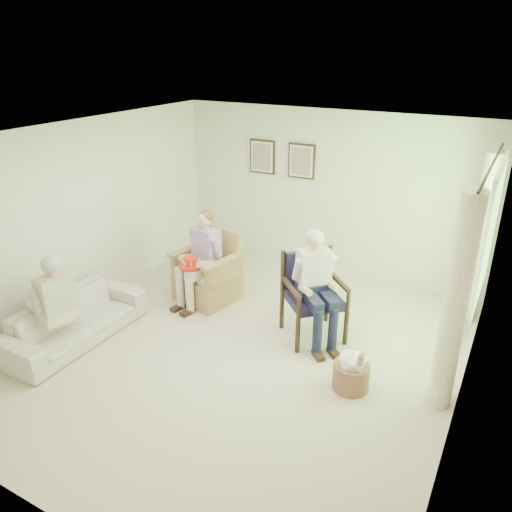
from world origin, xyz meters
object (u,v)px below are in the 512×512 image
object	(u,v)px
red_hat	(191,263)
wood_armchair	(317,292)
person_wicker	(202,253)
person_dark	(313,279)
sofa	(75,320)
wicker_armchair	(209,278)
hatbox	(352,371)
person_sofa	(52,300)

from	to	relation	value
red_hat	wood_armchair	bearing A→B (deg)	6.82
person_wicker	person_dark	xyz separation A→B (m)	(1.74, -0.16, 0.07)
sofa	person_wicker	bearing A→B (deg)	-28.04
person_wicker	wicker_armchair	bearing A→B (deg)	102.06
person_dark	red_hat	distance (m)	1.81
wood_armchair	sofa	world-z (taller)	wood_armchair
wood_armchair	hatbox	distance (m)	1.23
wood_armchair	red_hat	world-z (taller)	wood_armchair
person_wicker	person_dark	bearing A→B (deg)	6.73
wood_armchair	person_dark	size ratio (longest dim) A/B	0.76
person_wicker	person_dark	size ratio (longest dim) A/B	0.94
wood_armchair	sofa	distance (m)	3.09
hatbox	person_sofa	bearing A→B (deg)	-163.32
wood_armchair	person_wicker	size ratio (longest dim) A/B	0.80
person_dark	person_wicker	bearing A→B (deg)	129.70
hatbox	person_wicker	bearing A→B (deg)	161.08
sofa	hatbox	bearing A→B (deg)	-77.59
wicker_armchair	hatbox	bearing A→B (deg)	-9.55
sofa	person_wicker	world-z (taller)	person_wicker
red_hat	hatbox	size ratio (longest dim) A/B	0.57
person_dark	sofa	bearing A→B (deg)	164.14
sofa	hatbox	size ratio (longest dim) A/B	3.21
person_dark	hatbox	size ratio (longest dim) A/B	2.42
wood_armchair	person_sofa	world-z (taller)	person_sofa
sofa	person_sofa	distance (m)	0.49
person_dark	red_hat	world-z (taller)	person_dark
wood_armchair	person_sofa	distance (m)	3.22
person_sofa	wicker_armchair	bearing A→B (deg)	167.13
hatbox	sofa	bearing A→B (deg)	-167.59
person_sofa	red_hat	bearing A→B (deg)	164.62
red_hat	person_dark	bearing A→B (deg)	1.21
person_dark	person_sofa	xyz separation A→B (m)	(-2.60, -1.72, -0.16)
sofa	wood_armchair	bearing A→B (deg)	-58.00
person_dark	red_hat	bearing A→B (deg)	136.24
person_dark	person_sofa	distance (m)	3.12
person_wicker	person_sofa	size ratio (longest dim) A/B	1.09
wicker_armchair	wood_armchair	distance (m)	1.77
sofa	hatbox	distance (m)	3.47
wicker_armchair	sofa	bearing A→B (deg)	-104.12
sofa	person_dark	xyz separation A→B (m)	(2.60, 1.45, 0.57)
person_sofa	red_hat	world-z (taller)	person_sofa
wood_armchair	sofa	size ratio (longest dim) A/B	0.57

